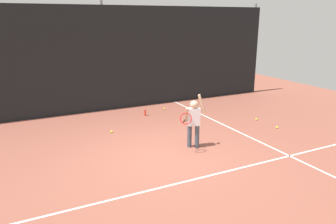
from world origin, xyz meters
name	(u,v)px	position (x,y,z in m)	size (l,w,h in m)	color
ground_plane	(164,157)	(0.00, 0.00, 0.00)	(20.00, 20.00, 0.00)	brown
court_line_baseline	(192,180)	(0.00, -1.29, 0.00)	(9.00, 0.05, 0.00)	white
court_line_sideline	(230,128)	(2.67, 1.00, 0.00)	(0.05, 9.00, 0.00)	white
back_fence_windscreen	(105,59)	(0.00, 4.60, 1.77)	(13.25, 0.08, 3.54)	black
fence_post_1	(104,57)	(0.00, 4.66, 1.85)	(0.09, 0.09, 3.69)	slate
fence_post_2	(253,49)	(6.47, 4.66, 1.85)	(0.09, 0.09, 3.69)	slate
tennis_player	(193,120)	(0.90, 0.20, 0.73)	(0.85, 0.57, 1.35)	#3F4C59
water_bottle	(145,113)	(0.90, 3.28, 0.11)	(0.07, 0.07, 0.22)	#D83F33
tennis_ball_0	(256,119)	(3.87, 1.24, 0.03)	(0.07, 0.07, 0.07)	#CCE033
tennis_ball_2	(112,132)	(-0.59, 2.16, 0.03)	(0.07, 0.07, 0.07)	#CCE033
tennis_ball_3	(277,127)	(3.87, 0.35, 0.03)	(0.07, 0.07, 0.07)	#CCE033
tennis_ball_4	(164,109)	(1.81, 3.69, 0.03)	(0.07, 0.07, 0.07)	#CCE033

